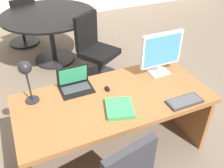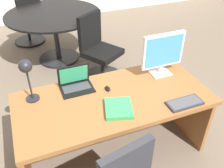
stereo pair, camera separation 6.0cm
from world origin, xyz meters
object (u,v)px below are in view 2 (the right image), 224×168
Objects in this scene: monitor at (163,52)px; desk_lamp at (27,72)px; keyboard at (185,103)px; meeting_chair_near at (99,54)px; meeting_table at (55,25)px; mouse at (108,88)px; desk at (112,110)px; meeting_chair_far at (29,25)px; laptop at (75,81)px; book at (119,108)px.

desk_lamp is (-1.27, 0.03, 0.06)m from monitor.
meeting_chair_near is (-0.19, 1.73, -0.35)m from keyboard.
desk_lamp is 0.29× the size of meeting_table.
keyboard is 0.70m from mouse.
monitor is 0.30× the size of meeting_table.
desk is 4.23× the size of desk_lamp.
monitor reaches higher than keyboard.
meeting_chair_near is 1.77m from meeting_chair_far.
mouse is 0.18× the size of desk_lamp.
desk_lamp is (-0.67, 0.10, 0.29)m from mouse.
desk is 5.82× the size of laptop.
meeting_table is at bearing 85.26° from laptop.
mouse is 0.05× the size of meeting_table.
monitor is at bearing -78.54° from meeting_chair_near.
desk_lamp is at bearing 171.64° from mouse.
desk is 23.02× the size of mouse.
laptop is 1.34m from meeting_chair_near.
meeting_table is at bearing -66.56° from meeting_chair_far.
laptop is 2.73m from meeting_chair_far.
desk is at bearing -42.15° from laptop.
desk_lamp is 1.70m from meeting_chair_near.
desk_lamp is 0.47× the size of meeting_chair_far.
desk_lamp reaches higher than laptop.
desk is at bearing -86.79° from meeting_table.
meeting_chair_far is (-0.47, 2.93, -0.19)m from desk.
desk is 1.21× the size of meeting_table.
desk_lamp is at bearing 178.47° from monitor.
meeting_chair_far is (-1.01, 3.29, -0.38)m from keyboard.
meeting_chair_far is at bearing 113.44° from meeting_table.
meeting_chair_far is at bearing 107.04° from keyboard.
desk_lamp reaches higher than meeting_table.
meeting_table is at bearing 104.83° from keyboard.
laptop is at bearing 9.90° from desk_lamp.
mouse is at bearing 97.97° from desk.
laptop is at bearing 147.30° from mouse.
meeting_table is 0.93m from meeting_chair_far.
monitor is 3.05m from meeting_chair_far.
meeting_chair_far is at bearing 110.92° from monitor.
monitor is 0.89m from laptop.
meeting_chair_near is at bearing 75.77° from desk.
monitor is 2.13m from meeting_table.
meeting_chair_near is at bearing -62.42° from meeting_chair_far.
desk is 1.99× the size of meeting_chair_far.
laptop is at bearing 173.12° from monitor.
meeting_chair_far is (-0.82, 1.57, -0.03)m from meeting_chair_near.
book is at bearing -149.89° from monitor.
desk_lamp is at bearing 165.36° from desk.
mouse is 2.92m from meeting_chair_far.
mouse is (-0.01, 0.08, 0.20)m from desk.
monitor reaches higher than meeting_table.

